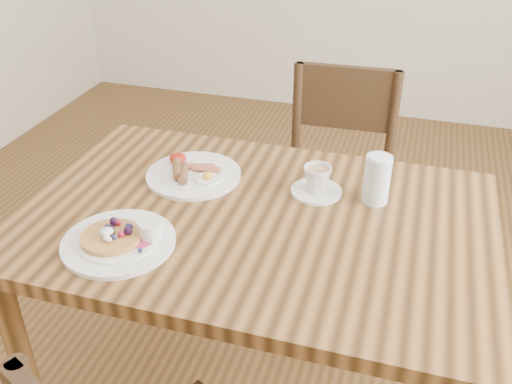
# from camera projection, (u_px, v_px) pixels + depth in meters

# --- Properties ---
(dining_table) EXTENTS (1.20, 0.80, 0.75)m
(dining_table) POSITION_uv_depth(u_px,v_px,m) (256.00, 246.00, 1.51)
(dining_table) COLOR brown
(dining_table) RESTS_ON ground
(chair_far) EXTENTS (0.44, 0.44, 0.88)m
(chair_far) POSITION_uv_depth(u_px,v_px,m) (336.00, 178.00, 2.14)
(chair_far) COLOR #3C2515
(chair_far) RESTS_ON ground
(pancake_plate) EXTENTS (0.27, 0.27, 0.06)m
(pancake_plate) POSITION_uv_depth(u_px,v_px,m) (121.00, 239.00, 1.35)
(pancake_plate) COLOR white
(pancake_plate) RESTS_ON dining_table
(breakfast_plate) EXTENTS (0.27, 0.27, 0.04)m
(breakfast_plate) POSITION_uv_depth(u_px,v_px,m) (192.00, 173.00, 1.62)
(breakfast_plate) COLOR white
(breakfast_plate) RESTS_ON dining_table
(teacup_saucer) EXTENTS (0.14, 0.14, 0.08)m
(teacup_saucer) POSITION_uv_depth(u_px,v_px,m) (317.00, 182.00, 1.54)
(teacup_saucer) COLOR white
(teacup_saucer) RESTS_ON dining_table
(water_glass) EXTENTS (0.07, 0.07, 0.13)m
(water_glass) POSITION_uv_depth(u_px,v_px,m) (377.00, 179.00, 1.49)
(water_glass) COLOR silver
(water_glass) RESTS_ON dining_table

